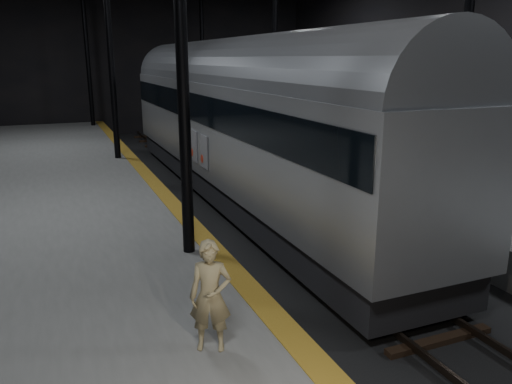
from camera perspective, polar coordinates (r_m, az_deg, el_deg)
ground at (r=16.71m, az=1.52°, el=-3.36°), size 44.00×44.00×0.00m
platform_left at (r=15.27m, az=-25.22°, el=-4.67°), size 9.00×43.80×1.00m
platform_right at (r=20.68m, az=20.88°, el=0.69°), size 9.00×43.80×1.00m
tactile_strip at (r=15.43m, az=-9.55°, el=-1.24°), size 0.50×43.80×0.01m
track at (r=16.69m, az=1.52°, el=-3.14°), size 2.40×43.00×0.24m
train at (r=18.76m, az=-2.22°, el=8.92°), size 3.28×21.97×5.87m
woman at (r=7.58m, az=-5.23°, el=-11.78°), size 0.74×0.63×1.73m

